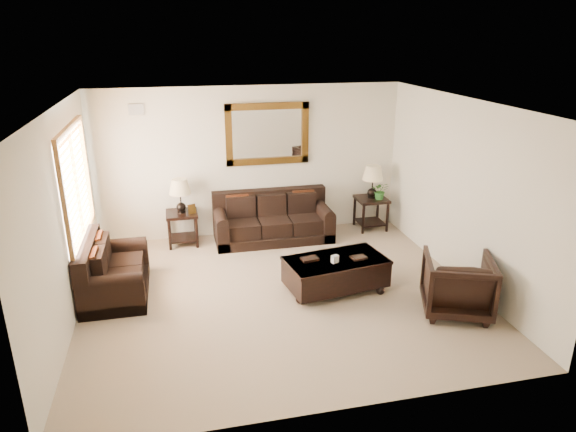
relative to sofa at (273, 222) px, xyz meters
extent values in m
cube|color=tan|center=(-0.31, -2.09, -0.31)|extent=(5.50, 5.00, 0.01)
cube|color=white|center=(-0.31, -2.09, 2.39)|extent=(5.50, 5.00, 0.01)
cube|color=silver|center=(-0.31, 0.41, 1.04)|extent=(5.50, 0.01, 2.70)
cube|color=silver|center=(-0.31, -4.59, 1.04)|extent=(5.50, 0.01, 2.70)
cube|color=silver|center=(-3.06, -2.09, 1.04)|extent=(0.01, 5.00, 2.70)
cube|color=silver|center=(2.44, -2.09, 1.04)|extent=(0.01, 5.00, 2.70)
cube|color=white|center=(-3.04, -1.19, 1.24)|extent=(0.01, 1.80, 1.50)
cube|color=brown|center=(-3.01, -1.19, 2.03)|extent=(0.06, 1.96, 0.08)
cube|color=brown|center=(-3.01, -1.19, 0.45)|extent=(0.06, 1.96, 0.08)
cube|color=brown|center=(-3.01, -2.13, 1.24)|extent=(0.06, 0.08, 1.50)
cube|color=brown|center=(-3.01, -0.25, 1.24)|extent=(0.06, 0.08, 1.50)
cube|color=brown|center=(-3.01, -1.19, 1.24)|extent=(0.05, 0.05, 1.50)
cube|color=#48230E|center=(0.00, 0.38, 1.54)|extent=(1.50, 0.06, 1.10)
cube|color=white|center=(0.00, 0.40, 1.54)|extent=(1.26, 0.01, 0.86)
cube|color=#999999|center=(-2.21, 0.39, 2.04)|extent=(0.25, 0.02, 0.18)
cube|color=black|center=(0.00, -0.06, -0.22)|extent=(2.09, 0.90, 0.17)
cube|color=black|center=(0.00, 0.29, 0.33)|extent=(2.09, 0.21, 0.43)
cube|color=black|center=(-0.56, -0.08, -0.01)|extent=(0.53, 0.74, 0.26)
cube|color=black|center=(0.00, -0.08, -0.01)|extent=(0.53, 0.74, 0.26)
cube|color=black|center=(0.56, -0.08, -0.01)|extent=(0.53, 0.74, 0.26)
cube|color=black|center=(-0.94, -0.06, -0.06)|extent=(0.21, 0.90, 0.50)
cylinder|color=black|center=(-0.94, -0.06, 0.19)|extent=(0.21, 0.88, 0.21)
cube|color=black|center=(0.94, -0.06, -0.06)|extent=(0.21, 0.90, 0.50)
cylinder|color=black|center=(0.94, -0.06, 0.19)|extent=(0.21, 0.88, 0.21)
cube|color=#5E250C|center=(-0.61, 0.11, 0.33)|extent=(0.40, 0.18, 0.41)
cube|color=#5E250C|center=(0.61, 0.11, 0.33)|extent=(0.40, 0.18, 0.41)
cube|color=black|center=(-2.60, -1.55, -0.23)|extent=(0.87, 1.47, 0.17)
cube|color=black|center=(-2.94, -1.55, 0.31)|extent=(0.20, 1.47, 0.41)
cube|color=black|center=(-2.58, -1.82, -0.02)|extent=(0.72, 0.51, 0.25)
cube|color=black|center=(-2.58, -1.28, -0.02)|extent=(0.72, 0.51, 0.25)
cube|color=black|center=(-2.60, -2.19, -0.07)|extent=(0.87, 0.20, 0.49)
cylinder|color=black|center=(-2.60, -2.19, 0.18)|extent=(0.86, 0.20, 0.20)
cube|color=black|center=(-2.60, -0.92, -0.07)|extent=(0.87, 0.20, 0.49)
cylinder|color=black|center=(-2.60, -0.92, 0.18)|extent=(0.86, 0.20, 0.20)
cube|color=#5E250C|center=(-2.77, -1.86, 0.31)|extent=(0.17, 0.39, 0.40)
cube|color=#5E250C|center=(-2.77, -1.24, 0.31)|extent=(0.17, 0.39, 0.40)
cube|color=black|center=(-1.60, 0.10, 0.26)|extent=(0.54, 0.54, 0.05)
cube|color=black|center=(-1.60, 0.10, -0.19)|extent=(0.46, 0.46, 0.03)
cylinder|color=black|center=(-1.83, -0.13, -0.04)|extent=(0.05, 0.05, 0.54)
cylinder|color=black|center=(-1.37, -0.13, -0.04)|extent=(0.05, 0.05, 0.54)
cylinder|color=black|center=(-1.83, 0.33, -0.04)|extent=(0.05, 0.05, 0.54)
cylinder|color=black|center=(-1.37, 0.33, -0.04)|extent=(0.05, 0.05, 0.54)
sphere|color=black|center=(-1.60, 0.10, 0.38)|extent=(0.17, 0.17, 0.17)
cylinder|color=black|center=(-1.60, 0.10, 0.56)|extent=(0.02, 0.02, 0.35)
cone|color=beige|center=(-1.60, 0.10, 0.75)|extent=(0.37, 0.37, 0.26)
cube|color=#48230E|center=(-1.42, 0.00, 0.36)|extent=(0.15, 0.10, 0.17)
cube|color=black|center=(1.93, 0.09, 0.28)|extent=(0.56, 0.56, 0.05)
cube|color=black|center=(1.93, 0.09, -0.19)|extent=(0.48, 0.48, 0.03)
cylinder|color=black|center=(1.69, -0.15, -0.03)|extent=(0.05, 0.05, 0.56)
cylinder|color=black|center=(2.17, -0.15, -0.03)|extent=(0.05, 0.05, 0.56)
cylinder|color=black|center=(1.69, 0.33, -0.03)|extent=(0.05, 0.05, 0.56)
cylinder|color=black|center=(2.17, 0.33, -0.03)|extent=(0.05, 0.05, 0.56)
sphere|color=black|center=(1.93, 0.09, 0.40)|extent=(0.17, 0.17, 0.17)
cylinder|color=black|center=(1.93, 0.09, 0.59)|extent=(0.02, 0.02, 0.37)
cone|color=beige|center=(1.93, 0.09, 0.79)|extent=(0.39, 0.39, 0.26)
sphere|color=black|center=(-0.08, -2.41, -0.26)|extent=(0.13, 0.13, 0.13)
sphere|color=black|center=(1.11, -2.41, -0.26)|extent=(0.13, 0.13, 0.13)
sphere|color=black|center=(-0.08, -1.87, -0.26)|extent=(0.13, 0.13, 0.13)
sphere|color=black|center=(1.11, -1.87, -0.26)|extent=(0.13, 0.13, 0.13)
cube|color=black|center=(0.51, -2.14, -0.02)|extent=(1.51, 0.97, 0.40)
cube|color=black|center=(0.51, -2.14, 0.16)|extent=(1.54, 0.99, 0.04)
cube|color=black|center=(0.13, -2.08, 0.19)|extent=(0.26, 0.20, 0.03)
cube|color=black|center=(0.84, -2.19, 0.19)|extent=(0.24, 0.18, 0.03)
cube|color=white|center=(0.46, -2.25, 0.23)|extent=(0.12, 0.10, 0.11)
imported|color=black|center=(1.89, -3.10, 0.13)|extent=(1.09, 1.06, 0.88)
imported|color=#22581E|center=(2.05, -0.01, 0.43)|extent=(0.39, 0.41, 0.26)
camera|label=1|loc=(-1.65, -8.54, 3.27)|focal=32.00mm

